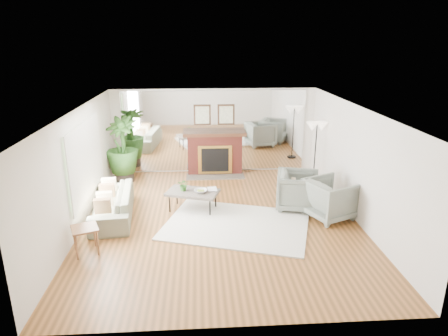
{
  "coord_description": "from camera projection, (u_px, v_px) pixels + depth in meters",
  "views": [
    {
      "loc": [
        -0.48,
        -8.15,
        3.9
      ],
      "look_at": [
        0.1,
        0.6,
        1.03
      ],
      "focal_mm": 32.0,
      "sensor_mm": 36.0,
      "label": 1
    }
  ],
  "objects": [
    {
      "name": "mirror_panel",
      "position": [
        214.0,
        131.0,
        11.87
      ],
      "size": [
        5.4,
        0.04,
        2.4
      ],
      "primitive_type": "cube",
      "color": "silver",
      "rests_on": "wall_back"
    },
    {
      "name": "sofa",
      "position": [
        112.0,
        204.0,
        9.02
      ],
      "size": [
        1.06,
        2.23,
        0.63
      ],
      "primitive_type": "imported",
      "rotation": [
        0.0,
        0.0,
        -1.47
      ],
      "color": "gray",
      "rests_on": "ground"
    },
    {
      "name": "window_panel",
      "position": [
        85.0,
        160.0,
        8.74
      ],
      "size": [
        0.04,
        2.4,
        1.5
      ],
      "primitive_type": "cube",
      "color": "#B2E09E",
      "rests_on": "wall_left"
    },
    {
      "name": "fruit_bowl",
      "position": [
        201.0,
        191.0,
        9.27
      ],
      "size": [
        0.29,
        0.29,
        0.07
      ],
      "primitive_type": "imported",
      "rotation": [
        0.0,
        0.0,
        0.0
      ],
      "color": "#8F5F39",
      "rests_on": "coffee_table"
    },
    {
      "name": "wall_back",
      "position": [
        214.0,
        131.0,
        11.89
      ],
      "size": [
        6.0,
        0.02,
        2.5
      ],
      "primitive_type": "cube",
      "color": "silver",
      "rests_on": "ground"
    },
    {
      "name": "book",
      "position": [
        208.0,
        189.0,
        9.43
      ],
      "size": [
        0.23,
        0.3,
        0.02
      ],
      "primitive_type": "imported",
      "rotation": [
        0.0,
        0.0,
        0.07
      ],
      "color": "#8F5F39",
      "rests_on": "coffee_table"
    },
    {
      "name": "armchair_back",
      "position": [
        298.0,
        191.0,
        9.45
      ],
      "size": [
        1.18,
        1.16,
        0.9
      ],
      "primitive_type": "imported",
      "rotation": [
        0.0,
        0.0,
        1.34
      ],
      "color": "gray",
      "rests_on": "ground"
    },
    {
      "name": "fireplace",
      "position": [
        215.0,
        152.0,
        11.85
      ],
      "size": [
        1.85,
        0.83,
        2.05
      ],
      "color": "maroon",
      "rests_on": "ground"
    },
    {
      "name": "area_rug",
      "position": [
        236.0,
        225.0,
        8.69
      ],
      "size": [
        3.54,
        2.98,
        0.03
      ],
      "primitive_type": "cube",
      "rotation": [
        0.0,
        0.0,
        -0.31
      ],
      "color": "white",
      "rests_on": "ground"
    },
    {
      "name": "coffee_table",
      "position": [
        193.0,
        193.0,
        9.36
      ],
      "size": [
        1.34,
        1.02,
        0.47
      ],
      "rotation": [
        0.0,
        0.0,
        -0.32
      ],
      "color": "#5F564B",
      "rests_on": "ground"
    },
    {
      "name": "potted_ficus",
      "position": [
        122.0,
        148.0,
        11.06
      ],
      "size": [
        1.16,
        1.16,
        1.87
      ],
      "color": "#29231E",
      "rests_on": "ground"
    },
    {
      "name": "side_table",
      "position": [
        85.0,
        232.0,
        7.46
      ],
      "size": [
        0.61,
        0.61,
        0.53
      ],
      "rotation": [
        0.0,
        0.0,
        0.38
      ],
      "color": "#8F5F39",
      "rests_on": "ground"
    },
    {
      "name": "tabletop_plant",
      "position": [
        184.0,
        185.0,
        9.34
      ],
      "size": [
        0.31,
        0.29,
        0.29
      ],
      "primitive_type": "imported",
      "rotation": [
        0.0,
        0.0,
        -0.24
      ],
      "color": "#356A27",
      "rests_on": "coffee_table"
    },
    {
      "name": "wall_right",
      "position": [
        357.0,
        164.0,
        8.77
      ],
      "size": [
        0.02,
        7.0,
        2.5
      ],
      "primitive_type": "cube",
      "color": "silver",
      "rests_on": "ground"
    },
    {
      "name": "floor_lamp",
      "position": [
        317.0,
        132.0,
        10.71
      ],
      "size": [
        0.57,
        0.32,
        1.76
      ],
      "color": "black",
      "rests_on": "ground"
    },
    {
      "name": "wall_left",
      "position": [
        80.0,
        170.0,
        8.39
      ],
      "size": [
        0.02,
        7.0,
        2.5
      ],
      "primitive_type": "cube",
      "color": "silver",
      "rests_on": "ground"
    },
    {
      "name": "ground",
      "position": [
        221.0,
        220.0,
        8.97
      ],
      "size": [
        7.0,
        7.0,
        0.0
      ],
      "primitive_type": "plane",
      "color": "brown",
      "rests_on": "ground"
    },
    {
      "name": "armchair_front",
      "position": [
        330.0,
        199.0,
        8.96
      ],
      "size": [
        1.31,
        1.29,
        0.91
      ],
      "primitive_type": "imported",
      "rotation": [
        0.0,
        0.0,
        2.0
      ],
      "color": "gray",
      "rests_on": "ground"
    }
  ]
}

